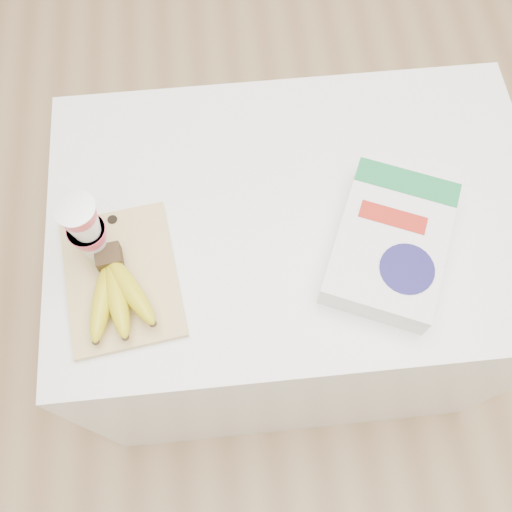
{
  "coord_description": "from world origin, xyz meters",
  "views": [
    {
      "loc": [
        -0.14,
        -0.54,
        1.8
      ],
      "look_at": [
        -0.1,
        -0.11,
        0.81
      ],
      "focal_mm": 40.0,
      "sensor_mm": 36.0,
      "label": 1
    }
  ],
  "objects": [
    {
      "name": "bananas",
      "position": [
        -0.36,
        -0.16,
        0.81
      ],
      "size": [
        0.14,
        0.2,
        0.06
      ],
      "color": "#382816",
      "rests_on": "cutting_board"
    },
    {
      "name": "cereal_box",
      "position": [
        0.16,
        -0.11,
        0.8
      ],
      "size": [
        0.31,
        0.36,
        0.07
      ],
      "rotation": [
        0.0,
        0.0,
        -0.42
      ],
      "color": "silver",
      "rests_on": "table"
    },
    {
      "name": "yogurt_stack",
      "position": [
        -0.4,
        -0.05,
        0.88
      ],
      "size": [
        0.08,
        0.08,
        0.17
      ],
      "color": "white",
      "rests_on": "cutting_board"
    },
    {
      "name": "table",
      "position": [
        0.0,
        0.0,
        0.38
      ],
      "size": [
        1.03,
        0.68,
        0.77
      ],
      "primitive_type": "cube",
      "color": "white",
      "rests_on": "ground"
    },
    {
      "name": "cutting_board",
      "position": [
        -0.36,
        -0.12,
        0.78
      ],
      "size": [
        0.25,
        0.31,
        0.01
      ],
      "primitive_type": "cube",
      "rotation": [
        0.0,
        0.0,
        0.13
      ],
      "color": "#E3BA7C",
      "rests_on": "table"
    }
  ]
}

